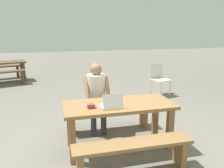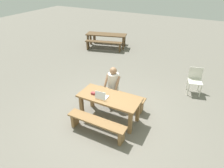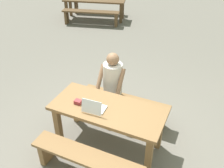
# 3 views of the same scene
# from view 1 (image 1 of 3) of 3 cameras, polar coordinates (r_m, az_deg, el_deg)

# --- Properties ---
(ground_plane) EXTENTS (30.00, 30.00, 0.00)m
(ground_plane) POSITION_cam_1_polar(r_m,az_deg,el_deg) (3.81, 1.65, -15.42)
(ground_plane) COLOR slate
(picnic_table_front) EXTENTS (1.68, 0.73, 0.74)m
(picnic_table_front) POSITION_cam_1_polar(r_m,az_deg,el_deg) (3.55, 1.72, -6.75)
(picnic_table_front) COLOR olive
(picnic_table_front) RESTS_ON ground
(bench_near) EXTENTS (1.58, 0.30, 0.44)m
(bench_near) POSITION_cam_1_polar(r_m,az_deg,el_deg) (3.09, 5.24, -16.11)
(bench_near) COLOR olive
(bench_near) RESTS_ON ground
(bench_far) EXTENTS (1.58, 0.30, 0.44)m
(bench_far) POSITION_cam_1_polar(r_m,az_deg,el_deg) (4.27, -0.81, -7.27)
(bench_far) COLOR olive
(bench_far) RESTS_ON ground
(laptop) EXTENTS (0.31, 0.27, 0.22)m
(laptop) POSITION_cam_1_polar(r_m,az_deg,el_deg) (3.33, -0.10, -4.96)
(laptop) COLOR white
(laptop) RESTS_ON picnic_table_front
(small_pouch) EXTENTS (0.10, 0.08, 0.06)m
(small_pouch) POSITION_cam_1_polar(r_m,az_deg,el_deg) (3.33, -5.23, -5.50)
(small_pouch) COLOR #993338
(small_pouch) RESTS_ON picnic_table_front
(person_seated) EXTENTS (0.43, 0.42, 1.26)m
(person_seated) POSITION_cam_1_polar(r_m,az_deg,el_deg) (4.06, -3.84, -2.22)
(person_seated) COLOR #333847
(person_seated) RESTS_ON ground
(plastic_chair) EXTENTS (0.53, 0.53, 0.87)m
(plastic_chair) POSITION_cam_1_polar(r_m,az_deg,el_deg) (6.55, 11.55, 1.44)
(plastic_chair) COLOR silver
(plastic_chair) RESTS_ON ground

